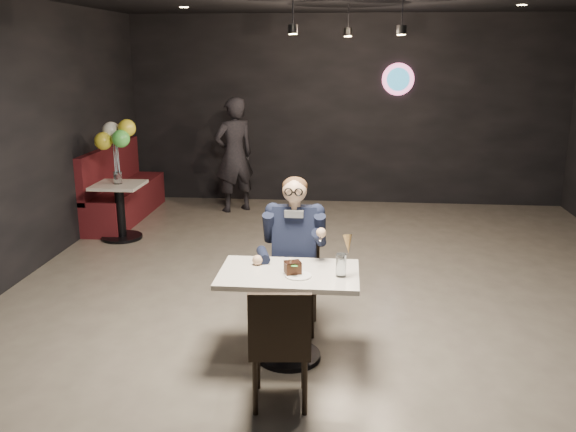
# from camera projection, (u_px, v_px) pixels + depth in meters

# --- Properties ---
(floor) EXTENTS (9.00, 9.00, 0.00)m
(floor) POSITION_uv_depth(u_px,v_px,m) (341.00, 312.00, 5.86)
(floor) COLOR slate
(floor) RESTS_ON ground
(wall_sign) EXTENTS (0.50, 0.06, 0.50)m
(wall_sign) POSITION_uv_depth(u_px,v_px,m) (398.00, 79.00, 9.56)
(wall_sign) COLOR pink
(wall_sign) RESTS_ON floor
(pendant_lights) EXTENTS (1.40, 1.20, 0.36)m
(pendant_lights) POSITION_uv_depth(u_px,v_px,m) (348.00, 11.00, 7.03)
(pendant_lights) COLOR black
(pendant_lights) RESTS_ON floor
(main_table) EXTENTS (1.10, 0.70, 0.75)m
(main_table) POSITION_uv_depth(u_px,v_px,m) (289.00, 316.00, 4.90)
(main_table) COLOR silver
(main_table) RESTS_ON floor
(chair_far) EXTENTS (0.42, 0.46, 0.92)m
(chair_far) POSITION_uv_depth(u_px,v_px,m) (295.00, 281.00, 5.40)
(chair_far) COLOR black
(chair_far) RESTS_ON floor
(chair_near) EXTENTS (0.46, 0.50, 0.92)m
(chair_near) POSITION_uv_depth(u_px,v_px,m) (280.00, 342.00, 4.26)
(chair_near) COLOR black
(chair_near) RESTS_ON floor
(seated_man) EXTENTS (0.60, 0.80, 1.44)m
(seated_man) POSITION_uv_depth(u_px,v_px,m) (295.00, 253.00, 5.34)
(seated_man) COLOR black
(seated_man) RESTS_ON floor
(dessert_plate) EXTENTS (0.21, 0.21, 0.01)m
(dessert_plate) POSITION_uv_depth(u_px,v_px,m) (298.00, 276.00, 4.70)
(dessert_plate) COLOR white
(dessert_plate) RESTS_ON main_table
(cake_slice) EXTENTS (0.15, 0.14, 0.09)m
(cake_slice) POSITION_uv_depth(u_px,v_px,m) (293.00, 268.00, 4.73)
(cake_slice) COLOR black
(cake_slice) RESTS_ON dessert_plate
(mint_leaf) EXTENTS (0.06, 0.04, 0.01)m
(mint_leaf) POSITION_uv_depth(u_px,v_px,m) (294.00, 266.00, 4.66)
(mint_leaf) COLOR green
(mint_leaf) RESTS_ON cake_slice
(sundae_glass) EXTENTS (0.08, 0.08, 0.18)m
(sundae_glass) POSITION_uv_depth(u_px,v_px,m) (341.00, 265.00, 4.68)
(sundae_glass) COLOR silver
(sundae_glass) RESTS_ON main_table
(wafer_cone) EXTENTS (0.09, 0.09, 0.15)m
(wafer_cone) POSITION_uv_depth(u_px,v_px,m) (348.00, 244.00, 4.66)
(wafer_cone) COLOR tan
(wafer_cone) RESTS_ON sundae_glass
(booth_bench) EXTENTS (0.54, 2.17, 1.08)m
(booth_bench) POSITION_uv_depth(u_px,v_px,m) (124.00, 183.00, 9.02)
(booth_bench) COLOR #460F0F
(booth_bench) RESTS_ON floor
(side_table) EXTENTS (0.62, 0.62, 0.77)m
(side_table) POSITION_uv_depth(u_px,v_px,m) (120.00, 211.00, 8.07)
(side_table) COLOR silver
(side_table) RESTS_ON floor
(balloon_vase) EXTENTS (0.11, 0.11, 0.16)m
(balloon_vase) POSITION_uv_depth(u_px,v_px,m) (118.00, 178.00, 7.95)
(balloon_vase) COLOR silver
(balloon_vase) RESTS_ON side_table
(balloon_bunch) EXTENTS (0.42, 0.42, 0.69)m
(balloon_bunch) POSITION_uv_depth(u_px,v_px,m) (115.00, 146.00, 7.84)
(balloon_bunch) COLOR yellow
(balloon_bunch) RESTS_ON balloon_vase
(passerby) EXTENTS (0.77, 0.72, 1.76)m
(passerby) POSITION_uv_depth(u_px,v_px,m) (234.00, 155.00, 9.37)
(passerby) COLOR black
(passerby) RESTS_ON floor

